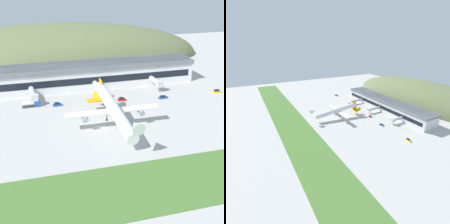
# 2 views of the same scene
# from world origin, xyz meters

# --- Properties ---
(ground_plane) EXTENTS (363.53, 363.53, 0.00)m
(ground_plane) POSITION_xyz_m (0.00, 0.00, 0.00)
(ground_plane) COLOR #B7B5AF
(grass_strip_foreground) EXTENTS (327.18, 27.53, 0.08)m
(grass_strip_foreground) POSITION_xyz_m (0.00, -44.07, 0.04)
(grass_strip_foreground) COLOR #4C7533
(grass_strip_foreground) RESTS_ON ground_plane
(hill_backdrop) EXTENTS (201.37, 77.50, 48.32)m
(hill_backdrop) POSITION_xyz_m (-0.11, 113.02, 0.00)
(hill_backdrop) COLOR #667047
(hill_backdrop) RESTS_ON ground_plane
(terminal_building) EXTENTS (110.04, 18.87, 11.97)m
(terminal_building) POSITION_xyz_m (8.84, 53.58, 6.78)
(terminal_building) COLOR silver
(terminal_building) RESTS_ON ground_plane
(jetway_0) EXTENTS (3.38, 15.14, 5.43)m
(jetway_0) POSITION_xyz_m (-21.66, 36.32, 3.99)
(jetway_0) COLOR silver
(jetway_0) RESTS_ON ground_plane
(jetway_1) EXTENTS (3.38, 14.39, 5.43)m
(jetway_1) POSITION_xyz_m (9.57, 36.71, 3.99)
(jetway_1) COLOR silver
(jetway_1) RESTS_ON ground_plane
(jetway_2) EXTENTS (3.38, 12.61, 5.43)m
(jetway_2) POSITION_xyz_m (39.68, 37.66, 3.99)
(jetway_2) COLOR silver
(jetway_2) RESTS_ON ground_plane
(cargo_airplane) EXTENTS (37.27, 52.51, 12.31)m
(cargo_airplane) POSITION_xyz_m (4.78, -2.24, 7.69)
(cargo_airplane) COLOR white
(service_car_0) EXTENTS (4.66, 2.20, 1.41)m
(service_car_0) POSITION_xyz_m (37.32, 23.93, 0.58)
(service_car_0) COLOR #264C99
(service_car_0) RESTS_ON ground_plane
(service_car_1) EXTENTS (4.58, 1.69, 1.69)m
(service_car_1) POSITION_xyz_m (66.10, 23.80, 0.70)
(service_car_1) COLOR gold
(service_car_1) RESTS_ON ground_plane
(service_car_2) EXTENTS (3.81, 2.03, 1.59)m
(service_car_2) POSITION_xyz_m (17.67, 26.70, 0.66)
(service_car_2) COLOR #B21E1E
(service_car_2) RESTS_ON ground_plane
(service_car_3) EXTENTS (4.09, 1.90, 1.61)m
(service_car_3) POSITION_xyz_m (-12.07, 28.43, 0.67)
(service_car_3) COLOR #264C99
(service_car_3) RESTS_ON ground_plane
(fuel_truck) EXTENTS (8.04, 2.34, 3.00)m
(fuel_truck) POSITION_xyz_m (-23.28, 30.53, 1.46)
(fuel_truck) COLOR #264C99
(fuel_truck) RESTS_ON ground_plane
(box_truck) EXTENTS (7.56, 2.32, 3.10)m
(box_truck) POSITION_xyz_m (-63.41, 31.64, 1.50)
(box_truck) COLOR silver
(box_truck) RESTS_ON ground_plane
(traffic_cone_0) EXTENTS (0.52, 0.52, 0.58)m
(traffic_cone_0) POSITION_xyz_m (18.19, 19.29, 0.28)
(traffic_cone_0) COLOR orange
(traffic_cone_0) RESTS_ON ground_plane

